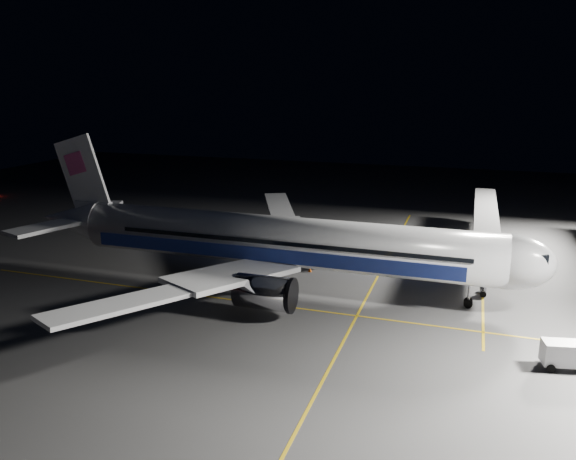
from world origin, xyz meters
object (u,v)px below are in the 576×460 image
(airliner, at_px, (273,241))
(safety_cone_a, at_px, (310,269))
(safety_cone_c, at_px, (233,264))
(safety_cone_b, at_px, (348,257))
(service_truck, at_px, (570,355))
(baggage_tug, at_px, (289,236))
(jet_bridge, at_px, (485,225))

(airliner, bearing_deg, safety_cone_a, 62.74)
(safety_cone_c, bearing_deg, safety_cone_b, 29.87)
(service_truck, relative_size, baggage_tug, 2.05)
(baggage_tug, xyz_separation_m, safety_cone_a, (6.78, -12.25, -0.44))
(service_truck, bearing_deg, safety_cone_c, 146.28)
(airliner, xyz_separation_m, safety_cone_b, (6.17, 11.84, -4.85))
(safety_cone_a, relative_size, safety_cone_b, 1.05)
(airliner, relative_size, baggage_tug, 26.57)
(airliner, distance_m, service_truck, 31.86)
(baggage_tug, xyz_separation_m, safety_cone_c, (-2.98, -13.43, -0.43))
(service_truck, xyz_separation_m, safety_cone_a, (-26.80, 16.51, -0.89))
(safety_cone_a, bearing_deg, safety_cone_c, -173.09)
(safety_cone_b, distance_m, safety_cone_c, 15.10)
(airliner, distance_m, safety_cone_a, 7.85)
(baggage_tug, height_order, safety_cone_b, baggage_tug)
(baggage_tug, bearing_deg, safety_cone_b, -29.62)
(safety_cone_c, bearing_deg, service_truck, -22.75)
(safety_cone_b, xyz_separation_m, safety_cone_c, (-13.09, -7.52, 0.02))
(baggage_tug, bearing_deg, jet_bridge, 1.34)
(baggage_tug, bearing_deg, safety_cone_c, -101.82)
(service_truck, xyz_separation_m, safety_cone_c, (-36.56, 15.33, -0.89))
(jet_bridge, height_order, safety_cone_c, jet_bridge)
(jet_bridge, xyz_separation_m, service_truck, (6.56, -29.06, -3.36))
(service_truck, height_order, safety_cone_c, service_truck)
(safety_cone_c, bearing_deg, safety_cone_a, 6.91)
(airliner, xyz_separation_m, safety_cone_c, (-6.92, 4.32, -4.83))
(jet_bridge, bearing_deg, safety_cone_a, -148.19)
(baggage_tug, distance_m, safety_cone_c, 13.76)
(jet_bridge, distance_m, baggage_tug, 27.29)
(airliner, height_order, safety_cone_b, airliner)
(service_truck, xyz_separation_m, safety_cone_b, (-23.47, 22.85, -0.91))
(jet_bridge, xyz_separation_m, baggage_tug, (-27.02, -0.31, -3.81))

